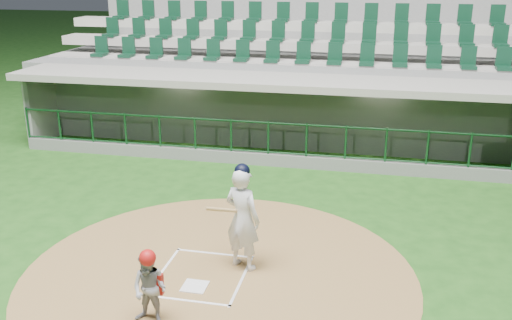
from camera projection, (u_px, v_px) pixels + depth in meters
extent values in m
plane|color=#1B4915|center=(207.00, 268.00, 10.65)|extent=(120.00, 120.00, 0.00)
cylinder|color=brown|center=(219.00, 275.00, 10.40)|extent=(7.20, 7.20, 0.01)
cube|color=white|center=(195.00, 286.00, 10.00)|extent=(0.43, 0.43, 0.02)
cube|color=white|center=(163.00, 271.00, 10.52)|extent=(0.05, 1.80, 0.01)
cube|color=silver|center=(242.00, 280.00, 10.22)|extent=(0.05, 1.80, 0.01)
cube|color=white|center=(215.00, 253.00, 11.15)|extent=(1.55, 0.05, 0.01)
cube|color=white|center=(186.00, 300.00, 9.58)|extent=(1.55, 0.05, 0.01)
cube|color=gray|center=(278.00, 166.00, 17.77)|extent=(15.00, 3.00, 0.10)
cube|color=slate|center=(287.00, 110.00, 18.80)|extent=(15.00, 0.20, 2.70)
cube|color=#A29C8F|center=(286.00, 104.00, 18.61)|extent=(13.50, 0.04, 0.90)
cube|color=gray|center=(55.00, 110.00, 18.83)|extent=(0.20, 3.00, 2.70)
cube|color=gray|center=(277.00, 77.00, 16.62)|extent=(15.40, 3.50, 0.20)
cube|color=slate|center=(268.00, 160.00, 16.11)|extent=(15.00, 0.15, 0.40)
cube|color=black|center=(268.00, 106.00, 15.60)|extent=(15.00, 0.01, 0.95)
cube|color=brown|center=(283.00, 148.00, 18.65)|extent=(12.75, 0.40, 0.45)
cube|color=white|center=(183.00, 76.00, 17.50)|extent=(1.30, 0.35, 0.04)
cube|color=white|center=(382.00, 84.00, 16.29)|extent=(1.30, 0.35, 0.04)
imported|color=#A11118|center=(110.00, 119.00, 19.41)|extent=(1.34, 1.05, 1.82)
imported|color=#A11113|center=(256.00, 127.00, 18.50)|extent=(1.14, 0.84, 1.79)
imported|color=#A81412|center=(295.00, 131.00, 18.16)|extent=(0.98, 0.77, 1.78)
imported|color=maroon|center=(430.00, 141.00, 17.28)|extent=(1.59, 0.98, 1.63)
cube|color=slate|center=(294.00, 91.00, 20.23)|extent=(17.00, 6.50, 2.50)
cube|color=#A09991|center=(288.00, 66.00, 18.47)|extent=(16.60, 0.95, 0.30)
cube|color=#A29C92|center=(293.00, 45.00, 19.17)|extent=(16.60, 0.95, 0.30)
cube|color=#ACA89B|center=(298.00, 26.00, 19.87)|extent=(16.60, 0.95, 0.30)
cube|color=gray|center=(308.00, 41.00, 22.89)|extent=(17.00, 0.25, 5.05)
imported|color=silver|center=(243.00, 219.00, 10.36)|extent=(0.84, 0.70, 1.96)
sphere|color=black|center=(242.00, 171.00, 10.07)|extent=(0.28, 0.28, 0.28)
cylinder|color=tan|center=(225.00, 210.00, 10.10)|extent=(0.58, 0.79, 0.39)
imported|color=gray|center=(150.00, 289.00, 8.82)|extent=(0.63, 0.52, 1.19)
sphere|color=#B31413|center=(148.00, 258.00, 8.65)|extent=(0.26, 0.26, 0.26)
cube|color=#A11711|center=(153.00, 283.00, 8.95)|extent=(0.32, 0.10, 0.35)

